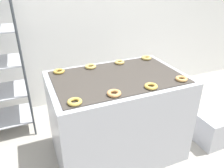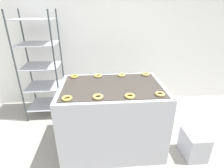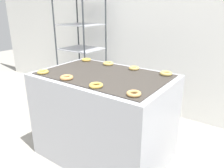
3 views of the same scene
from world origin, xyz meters
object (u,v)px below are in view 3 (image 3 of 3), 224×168
at_px(donut_far_midleft, 108,64).
at_px(donut_far_midright, 134,68).
at_px(donut_near_midleft, 67,77).
at_px(donut_near_right, 134,94).
at_px(baking_rack_cart, 81,49).
at_px(donut_far_right, 166,73).
at_px(donut_near_midright, 96,85).
at_px(donut_near_left, 43,72).
at_px(donut_far_left, 86,60).
at_px(fryer_machine, 104,116).

xyz_separation_m(donut_far_midleft, donut_far_midright, (0.35, -0.00, -0.00)).
bearing_deg(donut_near_midleft, donut_near_right, 1.29).
distance_m(baking_rack_cart, donut_far_right, 1.83).
xyz_separation_m(baking_rack_cart, donut_far_right, (1.72, -0.61, 0.03)).
height_order(donut_far_midright, donut_far_right, donut_far_right).
bearing_deg(donut_near_right, baking_rack_cart, 143.60).
xyz_separation_m(donut_near_midright, donut_far_right, (0.36, 0.68, 0.00)).
relative_size(donut_near_left, donut_far_left, 1.01).
bearing_deg(donut_far_left, donut_near_left, -90.05).
xyz_separation_m(baking_rack_cart, donut_far_midright, (1.36, -0.62, 0.03)).
xyz_separation_m(donut_near_right, donut_far_midright, (-0.37, 0.65, 0.00)).
bearing_deg(donut_near_right, fryer_machine, 149.25).
bearing_deg(donut_far_left, donut_far_midright, -0.31).
xyz_separation_m(fryer_machine, donut_near_midright, (0.18, -0.34, 0.50)).
distance_m(donut_far_left, donut_far_midleft, 0.35).
bearing_deg(fryer_machine, donut_near_midleft, -119.00).
distance_m(donut_near_midleft, donut_near_right, 0.73).
relative_size(donut_near_midleft, donut_far_right, 1.01).
bearing_deg(donut_near_right, donut_far_midleft, 137.89).
bearing_deg(baking_rack_cart, donut_far_left, -43.28).
bearing_deg(fryer_machine, donut_near_right, -30.75).
bearing_deg(donut_far_midright, donut_near_right, -60.43).
bearing_deg(donut_near_midright, donut_near_right, 3.55).
bearing_deg(donut_far_right, donut_near_right, -89.81).
height_order(donut_near_right, donut_far_left, same).
bearing_deg(donut_far_right, donut_near_midright, -117.80).
height_order(fryer_machine, donut_near_midright, donut_near_midright).
bearing_deg(donut_near_right, donut_near_midright, -176.45).
bearing_deg(baking_rack_cart, donut_near_midright, -43.48).
height_order(donut_near_midleft, donut_far_right, same).
bearing_deg(donut_far_midleft, baking_rack_cart, 148.31).
height_order(fryer_machine, donut_far_left, donut_far_left).
distance_m(fryer_machine, donut_far_right, 0.81).
bearing_deg(donut_near_midright, donut_far_midleft, 118.14).
relative_size(donut_near_midleft, donut_far_midright, 1.08).
distance_m(donut_near_left, donut_near_midleft, 0.34).
relative_size(baking_rack_cart, donut_far_left, 16.00).
distance_m(donut_far_midleft, donut_far_right, 0.72).
relative_size(donut_far_midleft, donut_far_right, 1.02).
height_order(baking_rack_cart, donut_near_midleft, baking_rack_cart).
xyz_separation_m(fryer_machine, donut_far_right, (0.54, 0.34, 0.50)).
xyz_separation_m(donut_near_midleft, donut_near_right, (0.73, 0.02, -0.00)).
bearing_deg(donut_near_left, donut_far_right, 32.44).
relative_size(donut_near_midright, donut_far_midright, 1.06).
relative_size(baking_rack_cart, donut_far_midright, 16.45).
bearing_deg(donut_far_right, donut_far_midright, -178.93).
xyz_separation_m(donut_far_left, donut_far_right, (1.07, 0.00, 0.00)).
relative_size(baking_rack_cart, donut_near_midleft, 15.28).
height_order(fryer_machine, donut_near_right, donut_near_right).
bearing_deg(baking_rack_cart, donut_far_right, -19.62).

